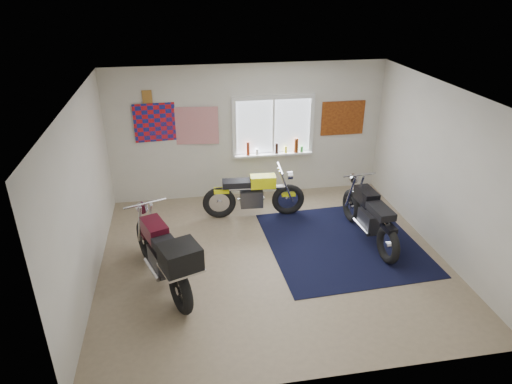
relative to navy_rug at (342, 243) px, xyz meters
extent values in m
plane|color=#9E896B|center=(-1.29, -0.24, -0.01)|extent=(5.50, 5.50, 0.00)
plane|color=white|center=(-1.29, -0.24, 2.69)|extent=(5.50, 5.50, 0.00)
plane|color=silver|center=(-1.29, 2.26, 1.34)|extent=(5.50, 0.00, 5.50)
plane|color=silver|center=(-1.29, -2.74, 1.34)|extent=(5.50, 0.00, 5.50)
plane|color=silver|center=(-4.04, -0.24, 1.34)|extent=(0.00, 5.00, 5.00)
plane|color=silver|center=(1.46, -0.24, 1.34)|extent=(0.00, 5.00, 5.00)
cube|color=black|center=(0.00, 0.00, 0.00)|extent=(2.61, 2.71, 0.01)
cube|color=white|center=(-0.79, 2.24, 1.44)|extent=(1.50, 0.02, 1.10)
cube|color=white|center=(-0.79, 2.23, 2.03)|extent=(1.66, 0.06, 0.08)
cube|color=white|center=(-0.79, 2.23, 0.85)|extent=(1.66, 0.06, 0.08)
cube|color=white|center=(-1.58, 2.23, 1.44)|extent=(0.08, 0.06, 1.10)
cube|color=white|center=(0.00, 2.23, 1.44)|extent=(0.08, 0.06, 1.10)
cube|color=white|center=(-0.79, 2.23, 1.44)|extent=(0.04, 0.06, 1.10)
cube|color=white|center=(-0.79, 2.17, 0.87)|extent=(1.60, 0.16, 0.04)
cylinder|color=maroon|center=(-1.31, 2.16, 1.03)|extent=(0.07, 0.07, 0.28)
cylinder|color=white|center=(-1.12, 2.16, 0.95)|extent=(0.06, 0.06, 0.12)
cylinder|color=black|center=(-0.72, 2.16, 1.00)|extent=(0.06, 0.06, 0.22)
cylinder|color=yellow|center=(-0.53, 2.16, 0.96)|extent=(0.05, 0.05, 0.14)
cylinder|color=maroon|center=(-0.31, 2.16, 1.04)|extent=(0.09, 0.09, 0.30)
cylinder|color=green|center=(-0.20, 2.16, 0.95)|extent=(0.06, 0.06, 0.12)
plane|color=red|center=(-2.99, 2.24, 1.64)|extent=(1.00, 0.07, 1.00)
plane|color=red|center=(-2.34, 2.22, 1.54)|extent=(0.90, 0.09, 0.90)
cube|color=#AA7230|center=(-3.19, 2.24, 2.14)|extent=(0.18, 0.02, 0.24)
cube|color=#A54C14|center=(0.66, 2.24, 1.54)|extent=(0.90, 0.03, 0.70)
torus|color=black|center=(-0.69, 1.21, 0.30)|extent=(0.64, 0.16, 0.63)
torus|color=black|center=(-2.00, 1.30, 0.30)|extent=(0.64, 0.16, 0.63)
cylinder|color=silver|center=(-0.69, 1.21, 0.30)|extent=(0.11, 0.10, 0.10)
cylinder|color=silver|center=(-2.00, 1.30, 0.30)|extent=(0.11, 0.10, 0.10)
cylinder|color=silver|center=(-1.34, 1.26, 0.58)|extent=(1.19, 0.16, 0.08)
cube|color=#323235|center=(-1.39, 1.26, 0.37)|extent=(0.44, 0.29, 0.32)
cylinder|color=silver|center=(-1.38, 1.41, 0.28)|extent=(0.52, 0.10, 0.07)
cube|color=#FBFF0D|center=(-1.17, 1.25, 0.71)|extent=(0.48, 0.27, 0.23)
cube|color=black|center=(-1.67, 1.28, 0.69)|extent=(0.53, 0.29, 0.11)
cube|color=#FBFF0D|center=(-1.95, 1.29, 0.56)|extent=(0.29, 0.17, 0.08)
cube|color=#FBFF0D|center=(-0.69, 1.21, 0.42)|extent=(0.27, 0.15, 0.05)
cylinder|color=silver|center=(-0.85, 1.23, 0.95)|extent=(0.07, 0.58, 0.03)
cylinder|color=silver|center=(-0.67, 1.21, 0.80)|extent=(0.10, 0.16, 0.15)
torus|color=black|center=(0.42, 0.76, 0.30)|extent=(0.17, 0.63, 0.63)
torus|color=black|center=(0.51, -0.63, 0.30)|extent=(0.17, 0.63, 0.63)
cylinder|color=silver|center=(0.42, 0.76, 0.30)|extent=(0.11, 0.12, 0.11)
cylinder|color=silver|center=(0.51, -0.63, 0.30)|extent=(0.11, 0.12, 0.11)
cylinder|color=silver|center=(0.46, 0.06, 0.61)|extent=(0.17, 1.26, 0.09)
cube|color=#323235|center=(0.47, 0.01, 0.39)|extent=(0.31, 0.46, 0.34)
cylinder|color=silver|center=(0.31, 0.00, 0.29)|extent=(0.11, 0.55, 0.07)
cube|color=black|center=(0.45, 0.24, 0.75)|extent=(0.29, 0.51, 0.24)
cube|color=black|center=(0.49, -0.28, 0.73)|extent=(0.31, 0.56, 0.12)
cube|color=black|center=(0.51, -0.58, 0.59)|extent=(0.18, 0.31, 0.08)
cube|color=black|center=(0.42, 0.76, 0.42)|extent=(0.16, 0.29, 0.05)
cylinder|color=silver|center=(0.43, 0.58, 1.01)|extent=(0.62, 0.08, 0.04)
cylinder|color=silver|center=(0.42, 0.78, 0.85)|extent=(0.17, 0.11, 0.16)
torus|color=black|center=(-3.29, 0.12, 0.33)|extent=(0.37, 0.70, 0.69)
torus|color=black|center=(-2.78, -1.28, 0.33)|extent=(0.37, 0.70, 0.69)
cylinder|color=silver|center=(-3.29, 0.12, 0.33)|extent=(0.14, 0.15, 0.12)
cylinder|color=silver|center=(-2.78, -1.28, 0.33)|extent=(0.14, 0.15, 0.12)
cylinder|color=silver|center=(-3.04, -0.58, 0.65)|extent=(0.55, 1.29, 0.10)
cube|color=#323235|center=(-3.02, -0.63, 0.42)|extent=(0.45, 0.55, 0.36)
cylinder|color=silver|center=(-3.18, -0.69, 0.31)|extent=(0.27, 0.57, 0.07)
cube|color=#450B17|center=(-3.10, -0.40, 0.80)|extent=(0.44, 0.59, 0.26)
cube|color=black|center=(-2.91, -0.93, 0.78)|extent=(0.48, 0.65, 0.13)
cube|color=#450B17|center=(-2.80, -1.23, 0.63)|extent=(0.27, 0.36, 0.09)
cube|color=#450B17|center=(-3.29, 0.12, 0.46)|extent=(0.24, 0.33, 0.05)
cylinder|color=silver|center=(-3.23, -0.06, 1.08)|extent=(0.63, 0.26, 0.04)
cylinder|color=silver|center=(-3.30, 0.14, 0.91)|extent=(0.20, 0.16, 0.17)
cube|color=black|center=(-2.74, -1.38, 0.93)|extent=(0.60, 0.59, 0.32)
camera|label=1|loc=(-2.61, -6.37, 4.20)|focal=32.00mm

